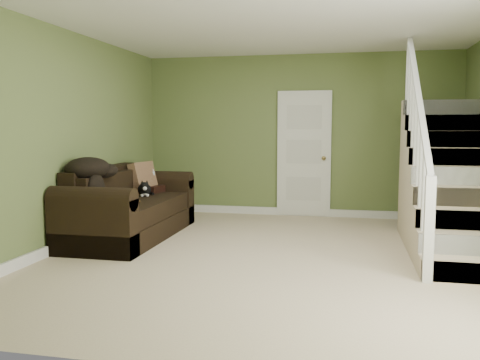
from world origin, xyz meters
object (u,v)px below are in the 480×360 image
at_px(banana, 132,203).
at_px(cat, 144,189).
at_px(side_table, 149,204).
at_px(sofa, 128,211).

bearing_deg(banana, cat, 90.42).
relative_size(cat, banana, 2.17).
height_order(side_table, cat, side_table).
distance_m(cat, banana, 0.87).
bearing_deg(sofa, side_table, 94.01).
relative_size(side_table, banana, 3.75).
xyz_separation_m(sofa, cat, (0.07, 0.38, 0.24)).
bearing_deg(sofa, cat, 79.79).
bearing_deg(banana, sofa, 107.37).
height_order(cat, banana, cat).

